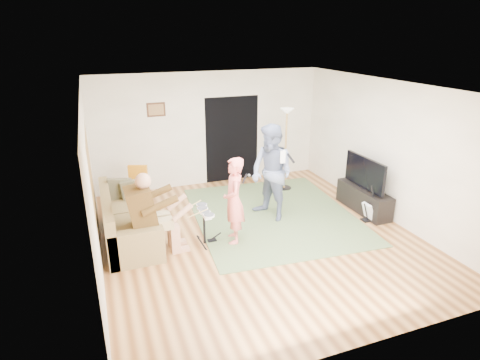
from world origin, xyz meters
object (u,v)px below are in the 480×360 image
(television, at_px, (365,173))
(singer, at_px, (234,201))
(drum_kit, at_px, (204,228))
(tv_cabinet, at_px, (364,199))
(sofa, at_px, (125,224))
(dining_chair, at_px, (138,196))
(guitar_spare, at_px, (368,211))
(torchiere_lamp, at_px, (286,135))
(guitarist, at_px, (272,173))

(television, bearing_deg, singer, -174.50)
(drum_kit, distance_m, tv_cabinet, 3.50)
(sofa, bearing_deg, tv_cabinet, -5.64)
(dining_chair, bearing_deg, television, -0.58)
(sofa, xyz_separation_m, tv_cabinet, (4.80, -0.47, -0.04))
(guitar_spare, distance_m, tv_cabinet, 0.49)
(torchiere_lamp, relative_size, television, 1.60)
(guitar_spare, bearing_deg, dining_chair, 154.07)
(dining_chair, xyz_separation_m, tv_cabinet, (4.43, -1.61, -0.09))
(guitarist, xyz_separation_m, tv_cabinet, (1.97, -0.37, -0.70))
(tv_cabinet, bearing_deg, drum_kit, -177.11)
(guitarist, bearing_deg, singer, -78.97)
(guitar_spare, height_order, dining_chair, dining_chair)
(guitarist, relative_size, tv_cabinet, 1.36)
(drum_kit, bearing_deg, tv_cabinet, 2.89)
(sofa, bearing_deg, guitar_spare, -11.30)
(dining_chair, bearing_deg, tv_cabinet, -0.37)
(sofa, distance_m, guitarist, 2.91)
(guitar_spare, bearing_deg, sofa, 168.70)
(torchiere_lamp, bearing_deg, guitarist, -125.99)
(torchiere_lamp, distance_m, tv_cabinet, 2.25)
(drum_kit, bearing_deg, guitarist, 19.61)
(singer, xyz_separation_m, dining_chair, (-1.45, 1.89, -0.44))
(torchiere_lamp, xyz_separation_m, dining_chair, (-3.43, -0.10, -0.98))
(dining_chair, height_order, tv_cabinet, dining_chair)
(sofa, height_order, drum_kit, sofa)
(drum_kit, relative_size, singer, 0.43)
(sofa, height_order, singer, singer)
(guitar_spare, xyz_separation_m, television, (0.16, 0.44, 0.64))
(drum_kit, xyz_separation_m, television, (3.45, 0.18, 0.56))
(dining_chair, height_order, television, television)
(singer, bearing_deg, drum_kit, -87.79)
(guitarist, bearing_deg, sofa, -113.79)
(torchiere_lamp, height_order, tv_cabinet, torchiere_lamp)
(torchiere_lamp, bearing_deg, tv_cabinet, -59.61)
(torchiere_lamp, relative_size, tv_cabinet, 1.38)
(guitarist, xyz_separation_m, television, (1.92, -0.37, -0.10))
(drum_kit, xyz_separation_m, torchiere_lamp, (2.50, 1.88, 1.03))
(television, bearing_deg, torchiere_lamp, 119.13)
(drum_kit, height_order, guitar_spare, guitar_spare)
(guitarist, bearing_deg, tv_cabinet, 57.68)
(guitar_spare, height_order, television, television)
(singer, height_order, guitarist, guitarist)
(drum_kit, bearing_deg, dining_chair, 117.51)
(singer, xyz_separation_m, torchiere_lamp, (1.98, 1.99, 0.54))
(guitarist, xyz_separation_m, dining_chair, (-2.46, 1.24, -0.61))
(singer, height_order, tv_cabinet, singer)
(guitarist, distance_m, torchiere_lamp, 1.69)
(guitarist, height_order, tv_cabinet, guitarist)
(tv_cabinet, bearing_deg, dining_chair, 160.06)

